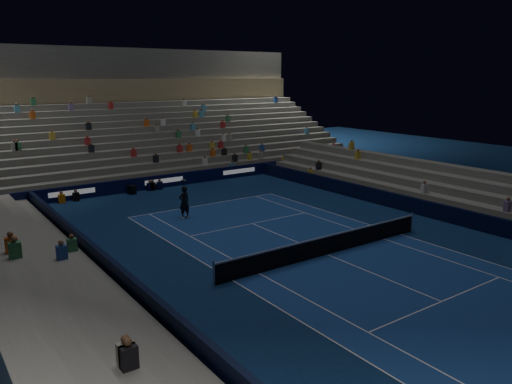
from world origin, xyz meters
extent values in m
plane|color=#0C244D|center=(0.00, 0.00, 0.00)|extent=(90.00, 90.00, 0.00)
cube|color=navy|center=(0.00, 0.00, 0.01)|extent=(10.97, 23.77, 0.01)
cube|color=black|center=(0.00, 18.50, 0.50)|extent=(44.00, 0.25, 1.00)
cube|color=black|center=(9.70, 0.00, 0.50)|extent=(0.25, 37.00, 1.00)
cube|color=black|center=(-9.70, 0.00, 0.50)|extent=(0.25, 37.00, 1.00)
cube|color=#61625D|center=(0.00, 19.50, 0.25)|extent=(44.00, 1.00, 0.50)
cube|color=#61625D|center=(0.00, 20.50, 0.50)|extent=(44.00, 1.00, 1.00)
cube|color=#61625D|center=(0.00, 21.50, 0.75)|extent=(44.00, 1.00, 1.50)
cube|color=#61625D|center=(0.00, 22.50, 1.00)|extent=(44.00, 1.00, 2.00)
cube|color=#61625D|center=(0.00, 23.50, 1.25)|extent=(44.00, 1.00, 2.50)
cube|color=#61625D|center=(0.00, 24.50, 1.50)|extent=(44.00, 1.00, 3.00)
cube|color=#61625D|center=(0.00, 25.50, 1.75)|extent=(44.00, 1.00, 3.50)
cube|color=#61625D|center=(0.00, 26.50, 2.00)|extent=(44.00, 1.00, 4.00)
cube|color=#61625D|center=(0.00, 27.50, 2.25)|extent=(44.00, 1.00, 4.50)
cube|color=#61625D|center=(0.00, 28.50, 2.50)|extent=(44.00, 1.00, 5.00)
cube|color=#61625D|center=(0.00, 29.50, 2.75)|extent=(44.00, 1.00, 5.50)
cube|color=#61625D|center=(0.00, 30.50, 3.00)|extent=(44.00, 1.00, 6.00)
cube|color=#8A7955|center=(0.00, 31.60, 7.10)|extent=(44.00, 0.60, 2.20)
cube|color=#4B4B48|center=(0.00, 33.00, 9.70)|extent=(44.00, 2.40, 3.00)
cube|color=slate|center=(10.50, 0.00, 0.25)|extent=(1.00, 37.00, 0.50)
cube|color=slate|center=(11.50, 0.00, 0.50)|extent=(1.00, 37.00, 1.00)
cube|color=slate|center=(12.50, 0.00, 0.75)|extent=(1.00, 37.00, 1.50)
cube|color=slate|center=(13.50, 0.00, 1.00)|extent=(1.00, 37.00, 2.00)
cube|color=slate|center=(14.50, 0.00, 1.25)|extent=(1.00, 37.00, 2.50)
cube|color=slate|center=(-10.50, 0.00, 0.25)|extent=(1.00, 37.00, 0.50)
cube|color=slate|center=(-11.50, 0.00, 0.50)|extent=(1.00, 37.00, 1.00)
cube|color=slate|center=(-12.50, 0.00, 0.75)|extent=(1.00, 37.00, 1.50)
cube|color=slate|center=(-13.50, 0.00, 1.00)|extent=(1.00, 37.00, 2.00)
cylinder|color=#B2B2B7|center=(-6.40, 0.00, 0.55)|extent=(0.10, 0.10, 1.10)
cylinder|color=#B2B2B7|center=(6.40, 0.00, 0.55)|extent=(0.10, 0.10, 1.10)
cube|color=black|center=(0.00, 0.00, 0.45)|extent=(12.80, 0.03, 0.90)
cube|color=white|center=(0.00, 0.00, 0.94)|extent=(12.80, 0.04, 0.08)
imported|color=black|center=(-2.69, 9.76, 1.00)|extent=(0.79, 0.58, 2.01)
cube|color=black|center=(-2.89, 17.80, 0.32)|extent=(0.54, 0.63, 0.64)
cylinder|color=black|center=(-2.89, 17.33, 0.51)|extent=(0.19, 0.36, 0.16)
camera|label=1|loc=(-16.15, -16.76, 8.51)|focal=35.03mm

